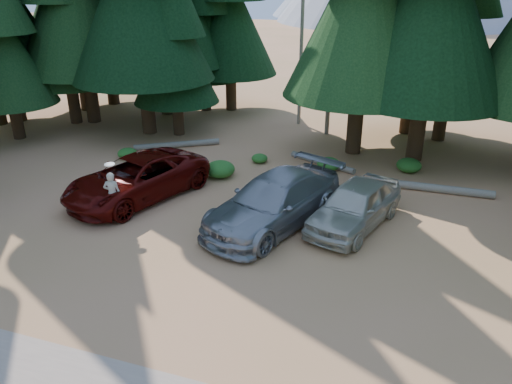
% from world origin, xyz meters
% --- Properties ---
extents(ground, '(160.00, 160.00, 0.00)m').
position_xyz_m(ground, '(0.00, 0.00, 0.00)').
color(ground, tan).
rests_on(ground, ground).
extents(forest_belt_north, '(36.00, 7.00, 22.00)m').
position_xyz_m(forest_belt_north, '(0.00, 15.00, 0.00)').
color(forest_belt_north, black).
rests_on(forest_belt_north, ground).
extents(snag_front, '(0.24, 0.24, 12.00)m').
position_xyz_m(snag_front, '(0.80, 14.50, 6.00)').
color(snag_front, '#696054').
rests_on(snag_front, ground).
extents(snag_back, '(0.20, 0.20, 10.00)m').
position_xyz_m(snag_back, '(-1.20, 16.00, 5.00)').
color(snag_back, '#696054').
rests_on(snag_back, ground).
extents(red_pickup, '(4.73, 6.72, 1.70)m').
position_xyz_m(red_pickup, '(-4.75, 3.55, 0.85)').
color(red_pickup, '#530A07').
rests_on(red_pickup, ground).
extents(silver_minivan_center, '(4.60, 6.74, 1.81)m').
position_xyz_m(silver_minivan_center, '(1.13, 3.07, 0.91)').
color(silver_minivan_center, '#9A9DA2').
rests_on(silver_minivan_center, ground).
extents(silver_minivan_right, '(3.30, 5.19, 1.65)m').
position_xyz_m(silver_minivan_right, '(3.89, 3.89, 0.82)').
color(silver_minivan_right, beige).
rests_on(silver_minivan_right, ground).
extents(frisbee_player, '(0.70, 0.58, 1.97)m').
position_xyz_m(frisbee_player, '(-4.53, 1.52, 1.08)').
color(frisbee_player, beige).
rests_on(frisbee_player, ground).
extents(log_left, '(3.88, 2.66, 0.32)m').
position_xyz_m(log_left, '(-6.12, 9.67, 0.16)').
color(log_left, '#696054').
rests_on(log_left, ground).
extents(log_mid, '(3.35, 1.72, 0.29)m').
position_xyz_m(log_mid, '(1.57, 9.54, 0.15)').
color(log_mid, '#696054').
rests_on(log_mid, ground).
extents(log_right, '(5.32, 0.45, 0.34)m').
position_xyz_m(log_right, '(6.31, 7.96, 0.17)').
color(log_right, '#696054').
rests_on(log_right, ground).
extents(shrub_far_left, '(0.83, 0.83, 0.45)m').
position_xyz_m(shrub_far_left, '(-4.57, 7.91, 0.23)').
color(shrub_far_left, '#226F21').
rests_on(shrub_far_left, ground).
extents(shrub_left, '(0.77, 0.77, 0.42)m').
position_xyz_m(shrub_left, '(-1.35, 8.94, 0.21)').
color(shrub_left, '#226F21').
rests_on(shrub_left, ground).
extents(shrub_center_left, '(1.31, 1.31, 0.72)m').
position_xyz_m(shrub_center_left, '(-2.46, 6.69, 0.36)').
color(shrub_center_left, '#226F21').
rests_on(shrub_center_left, ground).
extents(shrub_center_right, '(1.07, 1.07, 0.59)m').
position_xyz_m(shrub_center_right, '(1.97, 9.03, 0.29)').
color(shrub_center_right, '#226F21').
rests_on(shrub_center_right, ground).
extents(shrub_right, '(0.97, 0.97, 0.54)m').
position_xyz_m(shrub_right, '(0.98, 6.79, 0.27)').
color(shrub_right, '#226F21').
rests_on(shrub_right, ground).
extents(shrub_far_right, '(1.13, 1.13, 0.62)m').
position_xyz_m(shrub_far_right, '(5.49, 10.00, 0.31)').
color(shrub_far_right, '#226F21').
rests_on(shrub_far_right, ground).
extents(shrub_edge_west, '(0.95, 0.95, 0.52)m').
position_xyz_m(shrub_edge_west, '(-7.67, 7.41, 0.26)').
color(shrub_edge_west, '#226F21').
rests_on(shrub_edge_west, ground).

